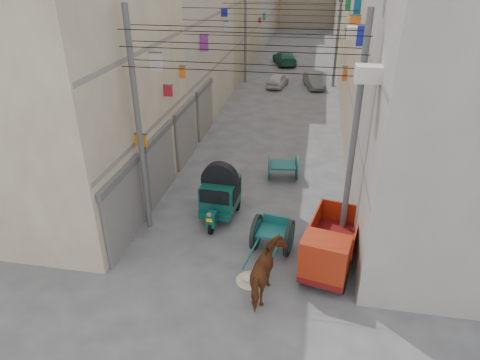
% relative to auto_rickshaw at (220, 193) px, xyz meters
% --- Properties ---
extents(shutters_left, '(0.18, 14.40, 2.88)m').
position_rel_auto_rickshaw_xyz_m(shutters_left, '(-2.86, 3.20, 0.45)').
color(shutters_left, '#505055').
rests_on(shutters_left, ground).
extents(signboards, '(8.22, 40.52, 5.67)m').
position_rel_auto_rickshaw_xyz_m(signboards, '(1.05, 14.48, 2.39)').
color(signboards, '#161E9A').
rests_on(signboards, ground).
extents(ac_units, '(0.70, 6.55, 3.35)m').
position_rel_auto_rickshaw_xyz_m(ac_units, '(4.71, 0.49, 6.39)').
color(ac_units, beige).
rests_on(ac_units, ground).
extents(utility_poles, '(7.40, 22.20, 8.00)m').
position_rel_auto_rickshaw_xyz_m(utility_poles, '(1.06, 9.82, 2.96)').
color(utility_poles, '#4F4F51').
rests_on(utility_poles, ground).
extents(overhead_cables, '(7.40, 22.52, 1.12)m').
position_rel_auto_rickshaw_xyz_m(overhead_cables, '(1.06, 7.22, 5.72)').
color(overhead_cables, black).
rests_on(overhead_cables, ground).
extents(auto_rickshaw, '(1.53, 2.55, 1.77)m').
position_rel_auto_rickshaw_xyz_m(auto_rickshaw, '(0.00, 0.00, 0.00)').
color(auto_rickshaw, black).
rests_on(auto_rickshaw, ground).
extents(tonga_cart, '(1.49, 2.94, 1.27)m').
position_rel_auto_rickshaw_xyz_m(tonga_cart, '(2.28, -1.90, -0.38)').
color(tonga_cart, black).
rests_on(tonga_cart, ground).
extents(mini_truck, '(2.07, 3.46, 1.82)m').
position_rel_auto_rickshaw_xyz_m(mini_truck, '(4.18, -2.84, -0.17)').
color(mini_truck, black).
rests_on(mini_truck, ground).
extents(second_cart, '(1.49, 1.35, 1.19)m').
position_rel_auto_rickshaw_xyz_m(second_cart, '(2.14, 3.70, -0.41)').
color(second_cart, '#12504F').
rests_on(second_cart, ground).
extents(feed_sack, '(0.58, 0.47, 0.29)m').
position_rel_auto_rickshaw_xyz_m(feed_sack, '(1.79, -3.64, -0.90)').
color(feed_sack, '#BFB49E').
rests_on(feed_sack, ground).
extents(horse, '(1.03, 2.04, 1.67)m').
position_rel_auto_rickshaw_xyz_m(horse, '(2.38, -4.18, -0.20)').
color(horse, brown).
rests_on(horse, ground).
extents(distant_car_white, '(1.78, 3.31, 1.07)m').
position_rel_auto_rickshaw_xyz_m(distant_car_white, '(0.28, 19.83, -0.51)').
color(distant_car_white, silver).
rests_on(distant_car_white, ground).
extents(distant_car_grey, '(1.96, 3.49, 1.09)m').
position_rel_auto_rickshaw_xyz_m(distant_car_grey, '(3.14, 20.09, -0.50)').
color(distant_car_grey, '#555958').
rests_on(distant_car_grey, ground).
extents(distant_car_green, '(2.93, 4.70, 1.27)m').
position_rel_auto_rickshaw_xyz_m(distant_car_green, '(0.10, 28.16, -0.41)').
color(distant_car_green, '#1E5842').
rests_on(distant_car_green, ground).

